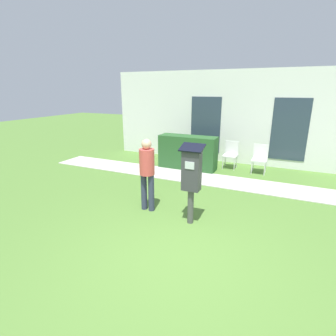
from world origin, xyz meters
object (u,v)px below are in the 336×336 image
outdoor_chair_left (231,152)px  outdoor_chair_middle (260,156)px  parking_meter (191,174)px  person_standing (147,169)px

outdoor_chair_left → outdoor_chair_middle: size_ratio=1.00×
parking_meter → outdoor_chair_middle: (0.86, 3.99, -0.49)m
outdoor_chair_left → parking_meter: bearing=-93.2°
parking_meter → person_standing: 1.07m
parking_meter → outdoor_chair_left: size_ratio=1.77×
person_standing → outdoor_chair_left: (0.97, 3.99, -0.40)m
parking_meter → outdoor_chair_left: parking_meter is taller
outdoor_chair_middle → parking_meter: bearing=-95.0°
outdoor_chair_left → outdoor_chair_middle: (0.94, -0.17, 0.00)m
parking_meter → person_standing: size_ratio=1.01×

